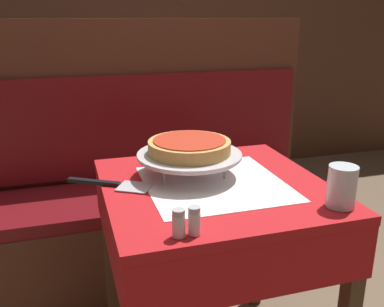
{
  "coord_description": "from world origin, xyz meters",
  "views": [
    {
      "loc": [
        -0.45,
        -1.22,
        1.28
      ],
      "look_at": [
        -0.06,
        0.06,
        0.85
      ],
      "focal_mm": 40.0,
      "sensor_mm": 36.0,
      "label": 1
    }
  ],
  "objects": [
    {
      "name": "condiment_caddy",
      "position": [
        0.23,
        1.64,
        0.82
      ],
      "size": [
        0.15,
        0.15,
        0.18
      ],
      "color": "black",
      "rests_on": "dining_table_rear"
    },
    {
      "name": "back_wall_panel",
      "position": [
        0.0,
        2.15,
        1.2
      ],
      "size": [
        6.0,
        0.04,
        2.4
      ],
      "primitive_type": "cube",
      "color": "#4C2D1E",
      "rests_on": "ground_plane"
    },
    {
      "name": "pepper_shaker",
      "position": [
        -0.16,
        -0.31,
        0.8
      ],
      "size": [
        0.03,
        0.03,
        0.07
      ],
      "color": "silver",
      "rests_on": "dining_table_front"
    },
    {
      "name": "dining_table_front",
      "position": [
        0.0,
        0.0,
        0.64
      ],
      "size": [
        0.71,
        0.71,
        0.76
      ],
      "color": "red",
      "rests_on": "ground_plane"
    },
    {
      "name": "pizza_server",
      "position": [
        -0.32,
        0.08,
        0.77
      ],
      "size": [
        0.27,
        0.19,
        0.01
      ],
      "color": "#BCBCC1",
      "rests_on": "dining_table_front"
    },
    {
      "name": "dining_table_rear",
      "position": [
        0.15,
        1.63,
        0.67
      ],
      "size": [
        0.76,
        0.76,
        0.77
      ],
      "color": "red",
      "rests_on": "ground_plane"
    },
    {
      "name": "deep_dish_pizza",
      "position": [
        -0.06,
        0.09,
        0.87
      ],
      "size": [
        0.28,
        0.28,
        0.05
      ],
      "color": "tan",
      "rests_on": "pizza_pan_stand"
    },
    {
      "name": "salt_shaker",
      "position": [
        -0.2,
        -0.31,
        0.8
      ],
      "size": [
        0.03,
        0.03,
        0.07
      ],
      "color": "silver",
      "rests_on": "dining_table_front"
    },
    {
      "name": "pizza_pan_stand",
      "position": [
        -0.06,
        0.09,
        0.83
      ],
      "size": [
        0.35,
        0.35,
        0.08
      ],
      "color": "#ADADB2",
      "rests_on": "dining_table_front"
    },
    {
      "name": "booth_bench",
      "position": [
        -0.06,
        0.75,
        0.36
      ],
      "size": [
        1.72,
        0.51,
        1.27
      ],
      "color": "#4C2819",
      "rests_on": "ground_plane"
    },
    {
      "name": "water_glass_near",
      "position": [
        0.28,
        -0.27,
        0.82
      ],
      "size": [
        0.08,
        0.08,
        0.12
      ],
      "color": "silver",
      "rests_on": "dining_table_front"
    }
  ]
}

